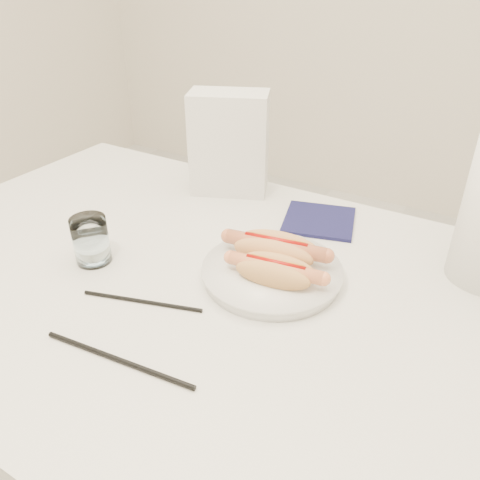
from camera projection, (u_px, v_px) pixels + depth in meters
The scene contains 9 objects.
table at pixel (192, 299), 0.85m from camera, with size 1.20×0.80×0.75m.
plate at pixel (272, 274), 0.80m from camera, with size 0.23×0.23×0.02m, color white.
hotdog_left at pixel (276, 249), 0.81m from camera, with size 0.18×0.09×0.05m.
hotdog_right at pixel (275, 271), 0.75m from camera, with size 0.16×0.08×0.04m.
water_glass at pixel (91, 240), 0.83m from camera, with size 0.06×0.06×0.09m, color white.
chopstick_near at pixel (142, 301), 0.75m from camera, with size 0.01×0.01×0.20m, color black.
chopstick_far at pixel (118, 359), 0.64m from camera, with size 0.01×0.01×0.24m, color black.
napkin_box at pixel (229, 144), 1.05m from camera, with size 0.17×0.09×0.22m, color silver.
navy_napkin at pixel (319, 220), 0.97m from camera, with size 0.14×0.14×0.01m, color #13133D.
Camera 1 is at (0.42, -0.54, 1.22)m, focal length 35.84 mm.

